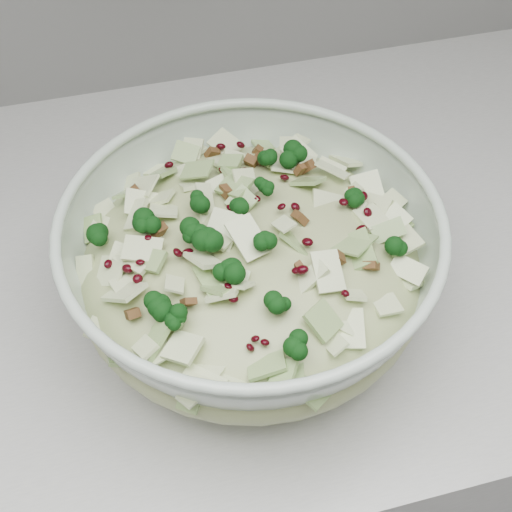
# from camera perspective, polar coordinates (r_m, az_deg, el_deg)

# --- Properties ---
(counter) EXTENTS (3.60, 0.60, 0.90)m
(counter) POSITION_cam_1_polar(r_m,az_deg,el_deg) (1.19, 18.22, -9.39)
(counter) COLOR beige
(counter) RESTS_ON floor
(mixing_bowl) EXTENTS (0.38, 0.38, 0.13)m
(mixing_bowl) POSITION_cam_1_polar(r_m,az_deg,el_deg) (0.60, -0.40, -0.87)
(mixing_bowl) COLOR silver
(mixing_bowl) RESTS_ON counter
(salad) EXTENTS (0.31, 0.31, 0.13)m
(salad) POSITION_cam_1_polar(r_m,az_deg,el_deg) (0.58, -0.41, 0.41)
(salad) COLOR #B0BE82
(salad) RESTS_ON mixing_bowl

